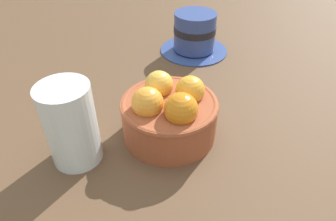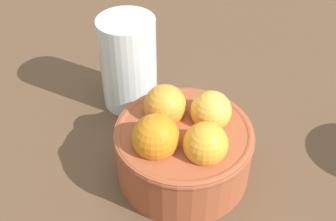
{
  "view_description": "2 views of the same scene",
  "coord_description": "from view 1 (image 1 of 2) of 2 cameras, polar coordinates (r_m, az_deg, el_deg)",
  "views": [
    {
      "loc": [
        32.97,
        1.38,
        30.06
      ],
      "look_at": [
        1.23,
        -0.13,
        5.31
      ],
      "focal_mm": 32.01,
      "sensor_mm": 36.0,
      "label": 1
    },
    {
      "loc": [
        4.05,
        29.14,
        34.19
      ],
      "look_at": [
        1.32,
        -2.48,
        6.39
      ],
      "focal_mm": 45.68,
      "sensor_mm": 36.0,
      "label": 2
    }
  ],
  "objects": [
    {
      "name": "terracotta_bowl",
      "position": [
        0.42,
        0.27,
        -0.43
      ],
      "size": [
        13.63,
        13.63,
        9.01
      ],
      "color": "#9E4C2D",
      "rests_on": "ground_plane"
    },
    {
      "name": "coffee_cup",
      "position": [
        0.66,
        5.08,
        14.32
      ],
      "size": [
        14.48,
        14.48,
        8.4
      ],
      "color": "#31488C",
      "rests_on": "ground_plane"
    },
    {
      "name": "ground_plane",
      "position": [
        0.46,
        0.24,
        -6.37
      ],
      "size": [
        154.12,
        110.81,
        4.24
      ],
      "primitive_type": "cube",
      "color": "brown"
    },
    {
      "name": "water_glass",
      "position": [
        0.39,
        -18.03,
        -2.59
      ],
      "size": [
        6.59,
        6.59,
        11.24
      ],
      "primitive_type": "cylinder",
      "color": "silver",
      "rests_on": "ground_plane"
    }
  ]
}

